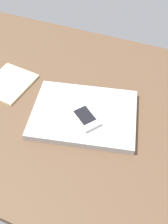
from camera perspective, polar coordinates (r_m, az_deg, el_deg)
name	(u,v)px	position (r cm, az deg, el deg)	size (l,w,h in cm)	color
desk_surface	(82,107)	(83.65, -0.44, 1.05)	(120.00, 80.00, 3.00)	brown
laptop_closed	(84,114)	(78.47, 0.00, -0.46)	(31.36, 22.91, 2.08)	#B7BABC
cell_phone_on_laptop	(85,116)	(75.79, 0.15, -0.99)	(11.35, 10.46, 1.21)	silver
notepad	(9,83)	(92.57, -16.30, 6.19)	(14.13, 15.94, 0.80)	#F2EDB2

